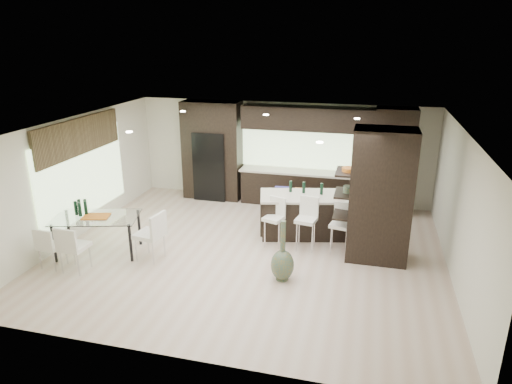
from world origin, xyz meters
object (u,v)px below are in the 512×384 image
(bench, at_px, (294,216))
(chair_end, at_px, (150,238))
(dining_table, at_px, (98,235))
(chair_near, at_px, (75,250))
(stool_right, at_px, (339,234))
(stool_mid, at_px, (306,229))
(floor_vase, at_px, (283,251))
(kitchen_island, at_px, (311,215))
(stool_left, at_px, (273,227))
(chair_far, at_px, (52,248))

(bench, height_order, chair_end, chair_end)
(dining_table, xyz_separation_m, chair_end, (1.19, 0.00, 0.07))
(dining_table, height_order, chair_near, chair_near)
(stool_right, height_order, bench, stool_right)
(chair_near, bearing_deg, stool_mid, 27.96)
(floor_vase, distance_m, dining_table, 3.97)
(dining_table, bearing_deg, bench, 17.56)
(stool_mid, distance_m, floor_vase, 1.43)
(stool_mid, xyz_separation_m, dining_table, (-4.19, -1.25, -0.05))
(kitchen_island, bearing_deg, stool_left, -145.40)
(kitchen_island, bearing_deg, dining_table, -167.32)
(chair_far, distance_m, chair_end, 1.88)
(stool_right, relative_size, chair_far, 1.08)
(stool_left, height_order, dining_table, stool_left)
(stool_mid, xyz_separation_m, chair_end, (-3.00, -1.25, 0.01))
(stool_left, bearing_deg, chair_end, -132.66)
(kitchen_island, height_order, chair_end, kitchen_island)
(bench, distance_m, chair_end, 3.52)
(bench, bearing_deg, chair_near, -143.89)
(bench, xyz_separation_m, dining_table, (-3.73, -2.42, 0.14))
(stool_left, height_order, floor_vase, floor_vase)
(bench, height_order, chair_near, chair_near)
(bench, bearing_deg, stool_mid, -73.37)
(dining_table, distance_m, chair_far, 0.94)
(stool_right, height_order, chair_near, chair_near)
(bench, height_order, chair_far, chair_far)
(stool_right, bearing_deg, floor_vase, -111.07)
(bench, distance_m, floor_vase, 2.60)
(chair_near, relative_size, chair_end, 0.93)
(stool_left, xyz_separation_m, dining_table, (-3.48, -1.26, -0.02))
(stool_left, bearing_deg, stool_mid, 17.40)
(kitchen_island, height_order, chair_far, kitchen_island)
(floor_vase, distance_m, chair_near, 4.01)
(kitchen_island, bearing_deg, bench, 127.64)
(stool_mid, distance_m, chair_far, 5.13)
(dining_table, xyz_separation_m, chair_far, (-0.53, -0.77, -0.01))
(stool_left, distance_m, stool_right, 1.42)
(kitchen_island, relative_size, stool_mid, 2.49)
(stool_left, distance_m, chair_end, 2.62)
(stool_right, distance_m, dining_table, 5.05)
(dining_table, bearing_deg, chair_far, -139.82)
(chair_end, bearing_deg, dining_table, 98.44)
(floor_vase, height_order, dining_table, floor_vase)
(chair_far, xyz_separation_m, chair_end, (1.71, 0.77, 0.08))
(chair_end, bearing_deg, stool_mid, -58.92)
(bench, relative_size, floor_vase, 1.17)
(kitchen_island, bearing_deg, stool_right, -61.45)
(bench, height_order, dining_table, dining_table)
(chair_near, height_order, chair_far, chair_near)
(stool_right, relative_size, dining_table, 0.51)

